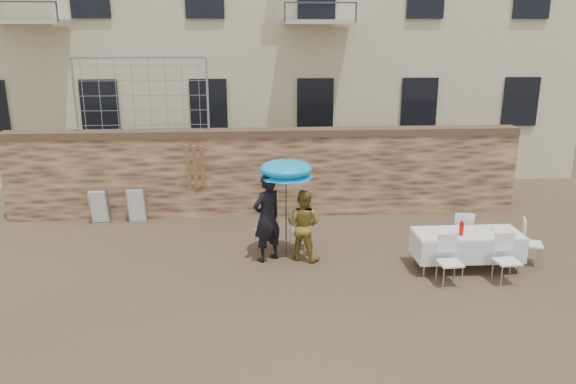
{
  "coord_description": "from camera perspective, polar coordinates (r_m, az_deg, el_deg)",
  "views": [
    {
      "loc": [
        -0.33,
        -8.98,
        4.67
      ],
      "look_at": [
        0.4,
        2.2,
        1.4
      ],
      "focal_mm": 35.0,
      "sensor_mm": 36.0,
      "label": 1
    }
  ],
  "objects": [
    {
      "name": "banquet_table",
      "position": [
        11.76,
        17.79,
        -4.11
      ],
      "size": [
        2.1,
        0.85,
        0.78
      ],
      "color": "white",
      "rests_on": "ground"
    },
    {
      "name": "umbrella",
      "position": [
        11.39,
        -0.2,
        2.07
      ],
      "size": [
        1.14,
        1.14,
        1.99
      ],
      "color": "#3F3F44",
      "rests_on": "ground"
    },
    {
      "name": "ground",
      "position": [
        10.13,
        -1.47,
        -11.19
      ],
      "size": [
        80.0,
        80.0,
        0.0
      ],
      "primitive_type": "plane",
      "color": "brown",
      "rests_on": "ground"
    },
    {
      "name": "wood_planks",
      "position": [
        14.24,
        -8.81,
        1.13
      ],
      "size": [
        0.7,
        0.2,
        2.0
      ],
      "primitive_type": null,
      "color": "#A37749",
      "rests_on": "ground"
    },
    {
      "name": "chair_stack_right",
      "position": [
        14.55,
        -15.03,
        -1.13
      ],
      "size": [
        0.46,
        0.32,
        0.92
      ],
      "primitive_type": null,
      "color": "white",
      "rests_on": "ground"
    },
    {
      "name": "man_suit",
      "position": [
        11.55,
        -2.15,
        -2.61
      ],
      "size": [
        0.81,
        0.77,
        1.87
      ],
      "primitive_type": "imported",
      "rotation": [
        0.0,
        0.0,
        3.79
      ],
      "color": "black",
      "rests_on": "ground"
    },
    {
      "name": "stone_wall",
      "position": [
        14.44,
        -2.31,
        1.93
      ],
      "size": [
        13.0,
        0.5,
        2.2
      ],
      "primitive_type": "cube",
      "color": "#886244",
      "rests_on": "ground"
    },
    {
      "name": "chain_link_fence",
      "position": [
        14.32,
        -14.66,
        9.45
      ],
      "size": [
        3.2,
        0.06,
        1.8
      ],
      "primitive_type": null,
      "color": "gray",
      "rests_on": "stone_wall"
    },
    {
      "name": "table_chair_front_right",
      "position": [
        11.41,
        21.39,
        -6.47
      ],
      "size": [
        0.52,
        0.52,
        0.96
      ],
      "primitive_type": null,
      "rotation": [
        0.0,
        0.0,
        0.08
      ],
      "color": "white",
      "rests_on": "ground"
    },
    {
      "name": "chair_stack_left",
      "position": [
        14.76,
        -18.46,
        -1.17
      ],
      "size": [
        0.46,
        0.4,
        0.92
      ],
      "primitive_type": null,
      "color": "white",
      "rests_on": "ground"
    },
    {
      "name": "table_chair_side",
      "position": [
        12.5,
        23.53,
        -4.73
      ],
      "size": [
        0.61,
        0.61,
        0.96
      ],
      "primitive_type": null,
      "rotation": [
        0.0,
        0.0,
        1.22
      ],
      "color": "white",
      "rests_on": "ground"
    },
    {
      "name": "woman_dress",
      "position": [
        11.65,
        1.55,
        -3.37
      ],
      "size": [
        0.92,
        0.85,
        1.52
      ],
      "primitive_type": "imported",
      "rotation": [
        0.0,
        0.0,
        2.66
      ],
      "color": "#B58F37",
      "rests_on": "ground"
    },
    {
      "name": "couple_chair_left",
      "position": [
        12.22,
        -2.21,
        -3.8
      ],
      "size": [
        0.63,
        0.63,
        0.96
      ],
      "primitive_type": null,
      "rotation": [
        0.0,
        0.0,
        3.57
      ],
      "color": "white",
      "rests_on": "ground"
    },
    {
      "name": "soda_bottle",
      "position": [
        11.5,
        17.2,
        -3.6
      ],
      "size": [
        0.09,
        0.09,
        0.26
      ],
      "primitive_type": "cylinder",
      "color": "red",
      "rests_on": "banquet_table"
    },
    {
      "name": "couple_chair_right",
      "position": [
        12.25,
        1.07,
        -3.73
      ],
      "size": [
        0.51,
        0.51,
        0.96
      ],
      "primitive_type": null,
      "rotation": [
        0.0,
        0.0,
        3.08
      ],
      "color": "white",
      "rests_on": "ground"
    },
    {
      "name": "table_chair_back",
      "position": [
        12.62,
        17.25,
        -3.9
      ],
      "size": [
        0.57,
        0.57,
        0.96
      ],
      "primitive_type": null,
      "rotation": [
        0.0,
        0.0,
        2.93
      ],
      "color": "white",
      "rests_on": "ground"
    },
    {
      "name": "table_chair_front_left",
      "position": [
        10.99,
        16.15,
        -6.82
      ],
      "size": [
        0.51,
        0.51,
        0.96
      ],
      "primitive_type": null,
      "rotation": [
        0.0,
        0.0,
        0.06
      ],
      "color": "white",
      "rests_on": "ground"
    }
  ]
}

